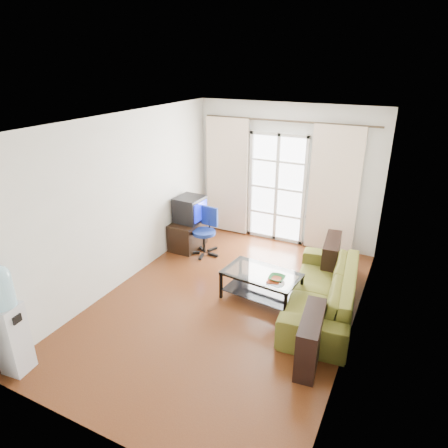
# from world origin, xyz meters

# --- Properties ---
(floor) EXTENTS (5.20, 5.20, 0.00)m
(floor) POSITION_xyz_m (0.00, 0.00, 0.00)
(floor) COLOR brown
(floor) RESTS_ON ground
(ceiling) EXTENTS (5.20, 5.20, 0.00)m
(ceiling) POSITION_xyz_m (0.00, 0.00, 2.70)
(ceiling) COLOR white
(ceiling) RESTS_ON wall_back
(wall_back) EXTENTS (3.60, 0.02, 2.70)m
(wall_back) POSITION_xyz_m (0.00, 2.60, 1.35)
(wall_back) COLOR white
(wall_back) RESTS_ON floor
(wall_front) EXTENTS (3.60, 0.02, 2.70)m
(wall_front) POSITION_xyz_m (0.00, -2.60, 1.35)
(wall_front) COLOR white
(wall_front) RESTS_ON floor
(wall_left) EXTENTS (0.02, 5.20, 2.70)m
(wall_left) POSITION_xyz_m (-1.80, 0.00, 1.35)
(wall_left) COLOR white
(wall_left) RESTS_ON floor
(wall_right) EXTENTS (0.02, 5.20, 2.70)m
(wall_right) POSITION_xyz_m (1.80, 0.00, 1.35)
(wall_right) COLOR white
(wall_right) RESTS_ON floor
(french_door) EXTENTS (1.16, 0.06, 2.15)m
(french_door) POSITION_xyz_m (-0.15, 2.54, 1.07)
(french_door) COLOR white
(french_door) RESTS_ON wall_back
(curtain_rod) EXTENTS (3.30, 0.04, 0.04)m
(curtain_rod) POSITION_xyz_m (0.00, 2.50, 2.38)
(curtain_rod) COLOR #4C3F2D
(curtain_rod) RESTS_ON wall_back
(curtain_left) EXTENTS (0.90, 0.07, 2.35)m
(curtain_left) POSITION_xyz_m (-1.20, 2.48, 1.20)
(curtain_left) COLOR #F8E2C7
(curtain_left) RESTS_ON curtain_rod
(curtain_right) EXTENTS (0.90, 0.07, 2.35)m
(curtain_right) POSITION_xyz_m (0.95, 2.48, 1.20)
(curtain_right) COLOR #F8E2C7
(curtain_right) RESTS_ON curtain_rod
(radiator) EXTENTS (0.64, 0.12, 0.64)m
(radiator) POSITION_xyz_m (0.80, 2.50, 0.33)
(radiator) COLOR #97979A
(radiator) RESTS_ON floor
(sofa) EXTENTS (2.44, 1.38, 0.66)m
(sofa) POSITION_xyz_m (1.31, 0.47, 0.33)
(sofa) COLOR brown
(sofa) RESTS_ON floor
(coffee_table) EXTENTS (1.19, 0.76, 0.46)m
(coffee_table) POSITION_xyz_m (0.42, 0.34, 0.30)
(coffee_table) COLOR silver
(coffee_table) RESTS_ON floor
(bowl) EXTENTS (0.24, 0.24, 0.06)m
(bowl) POSITION_xyz_m (0.69, 0.24, 0.49)
(bowl) COLOR #318831
(bowl) RESTS_ON coffee_table
(book) EXTENTS (0.24, 0.29, 0.02)m
(book) POSITION_xyz_m (0.57, 0.21, 0.47)
(book) COLOR maroon
(book) RESTS_ON coffee_table
(remote) EXTENTS (0.15, 0.04, 0.02)m
(remote) POSITION_xyz_m (0.71, 0.21, 0.47)
(remote) COLOR black
(remote) RESTS_ON coffee_table
(tv_stand) EXTENTS (0.49, 0.73, 0.53)m
(tv_stand) POSITION_xyz_m (-1.53, 1.41, 0.27)
(tv_stand) COLOR black
(tv_stand) RESTS_ON floor
(crt_tv) EXTENTS (0.55, 0.54, 0.48)m
(crt_tv) POSITION_xyz_m (-1.53, 1.49, 0.77)
(crt_tv) COLOR black
(crt_tv) RESTS_ON tv_stand
(task_chair) EXTENTS (0.66, 0.66, 0.88)m
(task_chair) POSITION_xyz_m (-1.10, 1.34, 0.26)
(task_chair) COLOR black
(task_chair) RESTS_ON floor
(water_cooler) EXTENTS (0.32, 0.31, 1.39)m
(water_cooler) POSITION_xyz_m (-1.60, -2.33, 0.73)
(water_cooler) COLOR silver
(water_cooler) RESTS_ON floor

